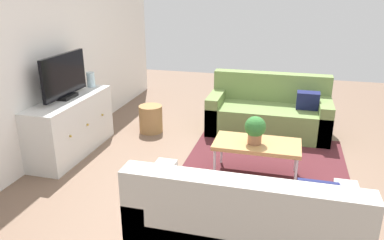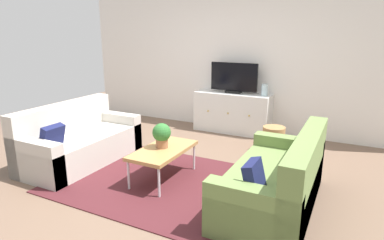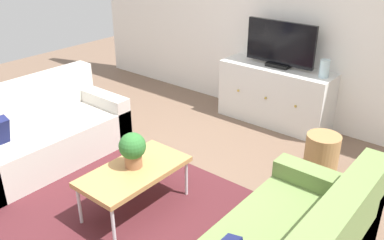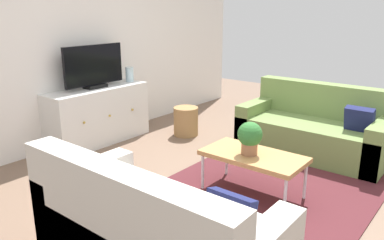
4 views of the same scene
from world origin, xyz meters
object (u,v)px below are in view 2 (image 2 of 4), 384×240
Objects in this scene: glass_vase at (265,90)px; couch_right_side at (280,184)px; couch_left_side at (77,143)px; potted_plant at (162,134)px; coffee_table at (163,151)px; wicker_basket at (273,139)px; tv_console at (232,112)px; flat_screen_tv at (234,78)px.

couch_right_side is at bearing -70.66° from glass_vase.
potted_plant is at bearing 2.80° from couch_left_side.
couch_left_side and couch_right_side have the same top height.
coffee_table is at bearing 1.56° from couch_left_side.
wicker_basket is (0.98, 1.63, -0.18)m from coffee_table.
tv_console reaches higher than wicker_basket.
couch_right_side is at bearing -59.53° from flat_screen_tv.
wicker_basket is at bearing 34.77° from couch_left_side.
couch_left_side is 2.87m from couch_right_side.
couch_left_side is 2.79m from tv_console.
flat_screen_tv reaches higher than potted_plant.
coffee_table is at bearing -91.10° from tv_console.
couch_right_side is 1.46m from coffee_table.
glass_vase reaches higher than tv_console.
potted_plant is 1.93m from wicker_basket.
couch_left_side is at bearing -121.40° from flat_screen_tv.
glass_vase is (0.58, -0.02, -0.17)m from flat_screen_tv.
couch_left_side is 1.42m from coffee_table.
potted_plant is at bearing 177.40° from couch_right_side.
coffee_table is 2.46m from glass_vase.
coffee_table is 1.91m from wicker_basket.
couch_right_side is 2.87m from flat_screen_tv.
flat_screen_tv reaches higher than wicker_basket.
coffee_table is (-1.45, 0.04, 0.10)m from couch_right_side.
glass_vase is 1.02m from wicker_basket.
flat_screen_tv reaches higher than tv_console.
tv_console reaches higher than coffee_table.
tv_console is 3.51× the size of wicker_basket.
flat_screen_tv is 2.19× the size of wicker_basket.
potted_plant is at bearing -122.48° from wicker_basket.
flat_screen_tv is at bearing 178.01° from glass_vase.
flat_screen_tv is at bearing 58.60° from couch_left_side.
potted_plant is at bearing -91.93° from flat_screen_tv.
flat_screen_tv is (-1.41, 2.39, 0.72)m from couch_right_side.
couch_left_side is 3.18m from glass_vase.
glass_vase reaches higher than potted_plant.
glass_vase reaches higher than couch_left_side.
couch_right_side reaches higher than wicker_basket.
coffee_table reaches higher than wicker_basket.
couch_left_side reaches higher than potted_plant.
wicker_basket is (2.40, 1.67, -0.08)m from couch_left_side.
wicker_basket is at bearing 105.72° from couch_right_side.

